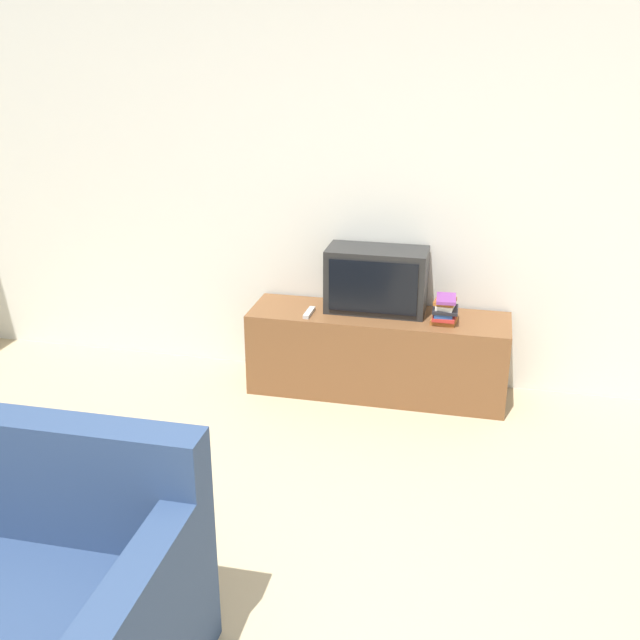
# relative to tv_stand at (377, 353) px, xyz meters

# --- Properties ---
(wall_back) EXTENTS (9.00, 0.06, 2.60)m
(wall_back) POSITION_rel_tv_stand_xyz_m (-0.16, 0.28, 1.02)
(wall_back) COLOR silver
(wall_back) RESTS_ON ground_plane
(tv_stand) EXTENTS (1.67, 0.46, 0.55)m
(tv_stand) POSITION_rel_tv_stand_xyz_m (0.00, 0.00, 0.00)
(tv_stand) COLOR brown
(tv_stand) RESTS_ON ground_plane
(television) EXTENTS (0.64, 0.32, 0.41)m
(television) POSITION_rel_tv_stand_xyz_m (-0.03, 0.07, 0.48)
(television) COLOR black
(television) RESTS_ON tv_stand
(book_stack) EXTENTS (0.17, 0.20, 0.17)m
(book_stack) POSITION_rel_tv_stand_xyz_m (0.42, -0.05, 0.36)
(book_stack) COLOR #995623
(book_stack) RESTS_ON tv_stand
(remote_on_stand) EXTENTS (0.04, 0.18, 0.02)m
(remote_on_stand) POSITION_rel_tv_stand_xyz_m (-0.44, -0.10, 0.29)
(remote_on_stand) COLOR #B7B7B7
(remote_on_stand) RESTS_ON tv_stand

